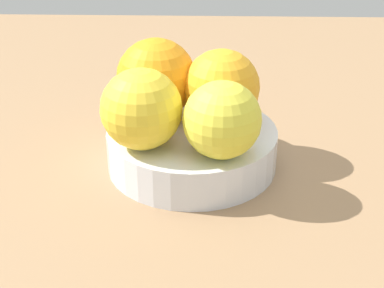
# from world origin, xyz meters

# --- Properties ---
(ground_plane) EXTENTS (1.10, 1.10, 0.02)m
(ground_plane) POSITION_xyz_m (0.00, 0.00, -0.01)
(ground_plane) COLOR #997551
(fruit_bowl) EXTENTS (0.17, 0.17, 0.04)m
(fruit_bowl) POSITION_xyz_m (0.00, 0.00, 0.02)
(fruit_bowl) COLOR silver
(fruit_bowl) RESTS_ON ground_plane
(orange_in_bowl_0) EXTENTS (0.08, 0.08, 0.08)m
(orange_in_bowl_0) POSITION_xyz_m (0.04, -0.04, 0.08)
(orange_in_bowl_0) COLOR orange
(orange_in_bowl_0) RESTS_ON fruit_bowl
(orange_in_bowl_1) EXTENTS (0.07, 0.07, 0.07)m
(orange_in_bowl_1) POSITION_xyz_m (-0.03, 0.05, 0.08)
(orange_in_bowl_1) COLOR yellow
(orange_in_bowl_1) RESTS_ON fruit_bowl
(orange_in_bowl_2) EXTENTS (0.08, 0.08, 0.08)m
(orange_in_bowl_2) POSITION_xyz_m (-0.03, -0.02, 0.08)
(orange_in_bowl_2) COLOR #F9A823
(orange_in_bowl_2) RESTS_ON fruit_bowl
(orange_in_bowl_3) EXTENTS (0.08, 0.08, 0.08)m
(orange_in_bowl_3) POSITION_xyz_m (0.05, 0.03, 0.08)
(orange_in_bowl_3) COLOR yellow
(orange_in_bowl_3) RESTS_ON fruit_bowl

